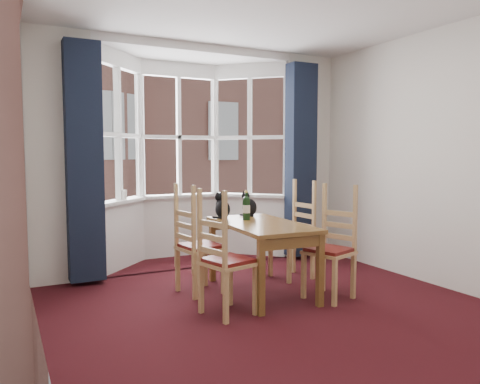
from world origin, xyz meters
TOP-DOWN VIEW (x-y plane):
  - floor at (0.00, 0.00)m, footprint 4.50×4.50m
  - wall_left at (-2.00, 0.00)m, footprint 0.00×4.50m
  - wall_right at (2.00, 0.00)m, footprint 0.00×4.50m
  - wall_back_pier_left at (-1.65, 2.25)m, footprint 0.70×0.12m
  - wall_back_pier_right at (1.65, 2.25)m, footprint 0.70×0.12m
  - bay_window at (0.00, 2.75)m, footprint 2.76×0.94m
  - curtain_left at (-1.42, 2.07)m, footprint 0.38×0.22m
  - curtain_right at (1.42, 2.07)m, footprint 0.38×0.22m
  - dining_table at (0.14, 0.91)m, footprint 0.80×1.39m
  - chair_left_near at (-0.54, 0.45)m, footprint 0.49×0.50m
  - chair_left_far at (-0.51, 1.19)m, footprint 0.46×0.48m
  - chair_right_near at (0.73, 0.46)m, footprint 0.51×0.53m
  - chair_right_far at (0.84, 1.27)m, footprint 0.43×0.45m
  - cat_left at (-0.07, 1.42)m, footprint 0.18×0.24m
  - cat_right at (0.29, 1.45)m, footprint 0.19×0.24m
  - wine_bottle at (0.10, 1.17)m, footprint 0.08×0.08m
  - candle_tall at (-0.87, 2.60)m, footprint 0.06×0.06m
  - street at (0.00, 32.25)m, footprint 80.00×80.00m
  - tenement_building at (0.00, 14.01)m, footprint 18.40×7.80m

SIDE VIEW (x-z plane):
  - street at x=0.00m, z-range -6.00..-6.00m
  - floor at x=0.00m, z-range 0.00..0.00m
  - chair_left_near at x=-0.54m, z-range 0.01..0.93m
  - chair_left_far at x=-0.51m, z-range 0.01..0.93m
  - chair_right_near at x=0.73m, z-range 0.01..0.93m
  - chair_right_far at x=0.84m, z-range 0.01..0.93m
  - dining_table at x=0.14m, z-range 0.27..1.01m
  - cat_right at x=0.29m, z-range 0.70..1.00m
  - cat_left at x=-0.07m, z-range 0.70..1.00m
  - wine_bottle at x=0.10m, z-range 0.72..1.03m
  - candle_tall at x=-0.87m, z-range 0.87..0.99m
  - curtain_left at x=-1.42m, z-range 0.05..2.65m
  - curtain_right at x=1.42m, z-range 0.05..2.65m
  - wall_left at x=-2.00m, z-range -0.85..3.65m
  - wall_right at x=2.00m, z-range -0.85..3.65m
  - wall_back_pier_left at x=-1.65m, z-range 0.00..2.80m
  - wall_back_pier_right at x=1.65m, z-range 0.00..2.80m
  - bay_window at x=0.00m, z-range 0.00..2.80m
  - tenement_building at x=0.00m, z-range -6.00..9.20m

